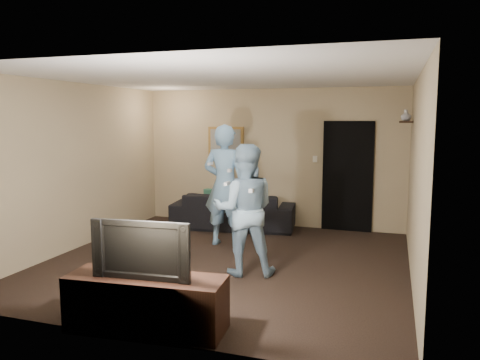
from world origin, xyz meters
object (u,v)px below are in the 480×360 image
(sofa, at_px, (234,210))
(wii_player_right, at_px, (245,210))
(television, at_px, (145,248))
(tv_console, at_px, (146,304))
(wii_player_left, at_px, (225,185))

(sofa, relative_size, wii_player_right, 1.32)
(sofa, bearing_deg, television, 90.75)
(tv_console, xyz_separation_m, wii_player_right, (0.41, 1.87, 0.61))
(sofa, relative_size, television, 2.30)
(sofa, xyz_separation_m, television, (0.58, -4.31, 0.48))
(sofa, height_order, tv_console, sofa)
(tv_console, height_order, wii_player_right, wii_player_right)
(tv_console, distance_m, wii_player_left, 3.22)
(television, bearing_deg, wii_player_left, 91.23)
(tv_console, xyz_separation_m, television, (0.00, 0.00, 0.56))
(television, distance_m, wii_player_left, 3.14)
(sofa, xyz_separation_m, wii_player_left, (0.26, -1.19, 0.64))
(tv_console, bearing_deg, television, -4.60)
(wii_player_right, bearing_deg, wii_player_left, 120.23)
(tv_console, distance_m, wii_player_right, 2.01)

